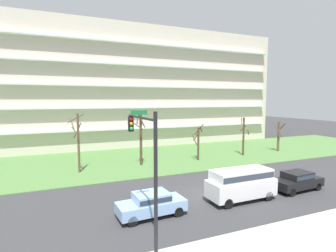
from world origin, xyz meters
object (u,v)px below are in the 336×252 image
at_px(tree_right, 244,136).
at_px(traffic_signal_mast, 146,156).
at_px(tree_left, 141,137).
at_px(van_white_near_left, 241,182).
at_px(tree_far_left, 78,140).
at_px(sedan_black_center_right, 297,180).
at_px(tree_far_right, 279,135).
at_px(tree_center, 198,142).
at_px(sedan_blue_center_left, 151,203).

bearing_deg(tree_right, traffic_signal_mast, -139.69).
height_order(tree_left, van_white_near_left, tree_left).
distance_m(tree_far_left, sedan_black_center_right, 20.73).
distance_m(tree_right, van_white_near_left, 16.70).
height_order(tree_left, tree_far_right, tree_left).
height_order(tree_far_left, sedan_black_center_right, tree_far_left).
height_order(tree_far_right, traffic_signal_mast, traffic_signal_mast).
bearing_deg(sedan_black_center_right, tree_center, 96.59).
xyz_separation_m(tree_left, tree_right, (14.30, -0.15, -0.60)).
bearing_deg(traffic_signal_mast, tree_right, 40.31).
xyz_separation_m(tree_far_left, sedan_black_center_right, (16.30, -12.57, -2.51)).
height_order(tree_right, traffic_signal_mast, traffic_signal_mast).
bearing_deg(sedan_black_center_right, sedan_blue_center_left, 176.84).
xyz_separation_m(tree_left, sedan_black_center_right, (9.50, -13.07, -2.46)).
xyz_separation_m(tree_right, sedan_blue_center_left, (-17.57, -12.92, -1.86)).
bearing_deg(tree_far_right, van_white_near_left, -142.01).
height_order(sedan_blue_center_left, traffic_signal_mast, traffic_signal_mast).
distance_m(van_white_near_left, sedan_black_center_right, 5.73).
relative_size(tree_far_right, sedan_black_center_right, 1.01).
xyz_separation_m(tree_center, sedan_black_center_right, (2.20, -12.81, -1.46)).
bearing_deg(traffic_signal_mast, tree_far_right, 32.87).
relative_size(tree_center, sedan_blue_center_left, 1.01).
relative_size(tree_right, tree_far_right, 1.14).
distance_m(tree_center, traffic_signal_mast, 20.08).
height_order(tree_center, tree_right, tree_right).
bearing_deg(van_white_near_left, sedan_black_center_right, -0.79).
relative_size(tree_far_left, van_white_near_left, 1.18).
relative_size(van_white_near_left, traffic_signal_mast, 0.75).
distance_m(tree_far_left, tree_far_right, 27.74).
height_order(tree_center, traffic_signal_mast, traffic_signal_mast).
height_order(tree_left, tree_center, tree_left).
bearing_deg(tree_center, traffic_signal_mast, -126.81).
xyz_separation_m(van_white_near_left, traffic_signal_mast, (-8.44, -3.15, 3.30)).
xyz_separation_m(tree_far_left, tree_left, (6.80, 0.50, -0.05)).
relative_size(tree_far_left, traffic_signal_mast, 0.88).
distance_m(tree_far_left, tree_center, 14.14).
distance_m(tree_left, tree_center, 7.37).
height_order(sedan_black_center_right, traffic_signal_mast, traffic_signal_mast).
relative_size(tree_center, sedan_black_center_right, 1.01).
distance_m(sedan_black_center_right, traffic_signal_mast, 14.99).
xyz_separation_m(tree_far_left, tree_right, (21.10, 0.35, -0.65)).
distance_m(tree_left, traffic_signal_mast, 16.93).
bearing_deg(tree_far_left, traffic_signal_mast, -82.21).
height_order(tree_left, sedan_blue_center_left, tree_left).
height_order(tree_far_left, tree_left, tree_left).
distance_m(tree_right, sedan_black_center_right, 13.91).
bearing_deg(tree_left, van_white_near_left, -73.79).
distance_m(tree_center, sedan_blue_center_left, 16.67).
height_order(tree_far_left, van_white_near_left, tree_far_left).
bearing_deg(traffic_signal_mast, tree_center, 53.19).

